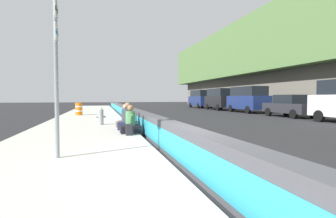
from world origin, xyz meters
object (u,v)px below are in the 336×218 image
object	(u,v)px
fire_hydrant	(101,116)
backpack	(129,130)
parked_car_fourth	(248,99)
parked_car_midline	(220,99)
seated_person_foreground	(130,124)
construction_barrel	(79,109)
seated_person_middle	(128,121)
parked_car_third	(290,106)
route_sign_post	(56,66)
seated_person_rear	(126,120)
parked_car_far	(201,98)

from	to	relation	value
fire_hydrant	backpack	size ratio (longest dim) A/B	2.20
parked_car_fourth	parked_car_midline	xyz separation A→B (m)	(5.82, 0.23, 0.00)
fire_hydrant	seated_person_foreground	bearing A→B (deg)	-162.23
seated_person_foreground	construction_barrel	distance (m)	11.59
seated_person_foreground	parked_car_midline	xyz separation A→B (m)	(19.03, -12.82, 0.88)
seated_person_middle	parked_car_fourth	xyz separation A→B (m)	(12.04, -13.03, 0.85)
parked_car_third	route_sign_post	bearing A→B (deg)	125.88
route_sign_post	seated_person_middle	world-z (taller)	route_sign_post
seated_person_middle	parked_car_third	size ratio (longest dim) A/B	0.26
parked_car_midline	parked_car_third	bearing A→B (deg)	-179.23
construction_barrel	fire_hydrant	bearing A→B (deg)	-168.19
parked_car_third	parked_car_fourth	size ratio (longest dim) A/B	0.88
construction_barrel	route_sign_post	bearing A→B (deg)	-177.40
backpack	construction_barrel	world-z (taller)	construction_barrel
fire_hydrant	backpack	xyz separation A→B (m)	(-3.99, -0.98, -0.25)
fire_hydrant	construction_barrel	size ratio (longest dim) A/B	0.93
route_sign_post	parked_car_midline	bearing A→B (deg)	-33.10
backpack	parked_car_third	xyz separation A→B (m)	(7.68, -13.09, 0.53)
seated_person_foreground	parked_car_third	world-z (taller)	parked_car_third
seated_person_rear	parked_car_midline	xyz separation A→B (m)	(16.93, -12.81, 0.88)
seated_person_rear	backpack	xyz separation A→B (m)	(-2.69, 0.12, -0.14)
seated_person_rear	parked_car_far	size ratio (longest dim) A/B	0.21
backpack	parked_car_midline	size ratio (longest dim) A/B	0.08
seated_person_rear	parked_car_fourth	world-z (taller)	parked_car_fourth
route_sign_post	seated_person_rear	xyz separation A→B (m)	(5.89, -2.06, -1.74)
seated_person_foreground	construction_barrel	bearing A→B (deg)	13.64
route_sign_post	backpack	xyz separation A→B (m)	(3.19, -1.94, -1.88)
seated_person_middle	seated_person_rear	size ratio (longest dim) A/B	1.09
seated_person_foreground	construction_barrel	world-z (taller)	seated_person_foreground
seated_person_rear	parked_car_midline	world-z (taller)	parked_car_midline
route_sign_post	parked_car_far	distance (m)	32.80
seated_person_middle	seated_person_rear	world-z (taller)	seated_person_middle
seated_person_middle	parked_car_midline	distance (m)	21.99
parked_car_fourth	parked_car_far	xyz separation A→B (m)	(12.21, 0.19, 0.00)
seated_person_foreground	parked_car_third	distance (m)	14.79
backpack	parked_car_midline	xyz separation A→B (m)	(19.62, -12.93, 1.02)
route_sign_post	seated_person_rear	size ratio (longest dim) A/B	3.40
seated_person_middle	parked_car_third	world-z (taller)	parked_car_third
seated_person_middle	parked_car_third	xyz separation A→B (m)	(5.92, -12.96, 0.36)
seated_person_middle	parked_car_far	size ratio (longest dim) A/B	0.23
route_sign_post	seated_person_middle	xyz separation A→B (m)	(4.95, -2.07, -1.71)
backpack	seated_person_foreground	bearing A→B (deg)	-10.46
fire_hydrant	parked_car_far	xyz separation A→B (m)	(22.02, -13.94, 0.77)
route_sign_post	parked_car_fourth	size ratio (longest dim) A/B	0.70
construction_barrel	parked_car_third	distance (m)	16.26
seated_person_foreground	parked_car_fourth	xyz separation A→B (m)	(13.21, -13.04, 0.88)
seated_person_rear	seated_person_foreground	bearing A→B (deg)	179.75
route_sign_post	parked_car_far	bearing A→B (deg)	-27.04
backpack	parked_car_fourth	xyz separation A→B (m)	(13.80, -13.15, 1.02)
parked_car_third	parked_car_far	bearing A→B (deg)	0.39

